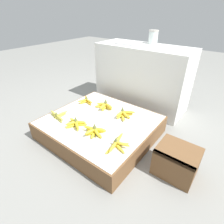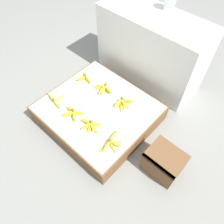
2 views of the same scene
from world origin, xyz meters
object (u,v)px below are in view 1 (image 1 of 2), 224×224
at_px(banana_bunch_front_midleft, 76,123).
at_px(banana_bunch_middle_left, 86,101).
at_px(banana_bunch_front_midright, 94,131).
at_px(banana_bunch_middle_midright, 124,114).
at_px(banana_bunch_front_right, 117,144).
at_px(banana_bunch_middle_midleft, 105,106).
at_px(wooden_crate, 176,161).
at_px(glass_jar, 153,37).
at_px(foam_tray_white, 128,43).
at_px(banana_bunch_front_left, 58,116).

height_order(banana_bunch_front_midleft, banana_bunch_middle_left, banana_bunch_front_midleft).
relative_size(banana_bunch_front_midright, banana_bunch_middle_left, 1.09).
bearing_deg(banana_bunch_middle_midright, banana_bunch_front_right, -62.33).
height_order(banana_bunch_front_right, banana_bunch_middle_midleft, banana_bunch_middle_midleft).
bearing_deg(wooden_crate, banana_bunch_middle_left, 170.89).
relative_size(banana_bunch_middle_midleft, glass_jar, 1.44).
distance_m(banana_bunch_front_right, banana_bunch_middle_left, 0.81).
distance_m(banana_bunch_middle_midright, foam_tray_white, 0.90).
height_order(banana_bunch_front_left, banana_bunch_front_midright, banana_bunch_front_midright).
bearing_deg(banana_bunch_front_midleft, foam_tray_white, 96.51).
bearing_deg(banana_bunch_front_right, banana_bunch_middle_left, 152.27).
bearing_deg(banana_bunch_front_right, banana_bunch_front_midright, 178.67).
height_order(banana_bunch_front_midright, banana_bunch_front_right, banana_bunch_front_midright).
relative_size(banana_bunch_front_midright, glass_jar, 1.42).
relative_size(banana_bunch_front_left, banana_bunch_middle_midleft, 1.17).
bearing_deg(banana_bunch_middle_midleft, foam_tray_white, 101.07).
height_order(banana_bunch_front_left, banana_bunch_middle_midright, banana_bunch_middle_midright).
bearing_deg(glass_jar, banana_bunch_front_midleft, -94.83).
bearing_deg(wooden_crate, banana_bunch_front_midleft, -166.61).
distance_m(banana_bunch_front_right, banana_bunch_middle_midleft, 0.61).
height_order(banana_bunch_front_midleft, foam_tray_white, foam_tray_white).
bearing_deg(foam_tray_white, wooden_crate, -38.78).
bearing_deg(glass_jar, foam_tray_white, -137.49).
distance_m(banana_bunch_front_midright, banana_bunch_middle_midleft, 0.45).
relative_size(banana_bunch_front_left, banana_bunch_middle_midright, 1.32).
bearing_deg(banana_bunch_middle_midleft, banana_bunch_middle_midright, -1.81).
xyz_separation_m(banana_bunch_middle_midright, foam_tray_white, (-0.37, 0.60, 0.55)).
bearing_deg(banana_bunch_middle_midright, foam_tray_white, 121.83).
xyz_separation_m(banana_bunch_front_midright, banana_bunch_front_right, (0.25, -0.01, -0.01)).
distance_m(banana_bunch_front_midleft, foam_tray_white, 1.15).
distance_m(wooden_crate, banana_bunch_front_midright, 0.70).
bearing_deg(banana_bunch_front_midright, banana_bunch_front_right, -1.33).
height_order(banana_bunch_front_midright, glass_jar, glass_jar).
relative_size(banana_bunch_middle_left, foam_tray_white, 0.73).
distance_m(banana_bunch_front_left, banana_bunch_middle_midleft, 0.49).
xyz_separation_m(banana_bunch_front_midright, foam_tray_white, (-0.33, 0.99, 0.55)).
xyz_separation_m(banana_bunch_front_midleft, banana_bunch_front_right, (0.46, 0.01, -0.01)).
bearing_deg(banana_bunch_front_midleft, banana_bunch_front_right, 1.68).
xyz_separation_m(wooden_crate, banana_bunch_front_left, (-1.12, -0.22, 0.09)).
bearing_deg(banana_bunch_middle_left, banana_bunch_middle_midleft, 5.06).
bearing_deg(banana_bunch_middle_midleft, glass_jar, 82.78).
height_order(wooden_crate, banana_bunch_middle_left, banana_bunch_middle_left).
xyz_separation_m(banana_bunch_front_right, banana_bunch_middle_midleft, (-0.46, 0.40, 0.01)).
xyz_separation_m(banana_bunch_front_right, glass_jar, (-0.36, 1.19, 0.62)).
distance_m(banana_bunch_front_midright, banana_bunch_front_right, 0.25).
height_order(banana_bunch_front_midright, foam_tray_white, foam_tray_white).
relative_size(banana_bunch_front_right, banana_bunch_middle_midleft, 1.21).
distance_m(banana_bunch_middle_midleft, banana_bunch_middle_midright, 0.26).
bearing_deg(banana_bunch_front_midright, glass_jar, 95.37).
xyz_separation_m(banana_bunch_front_midright, glass_jar, (-0.11, 1.19, 0.62)).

